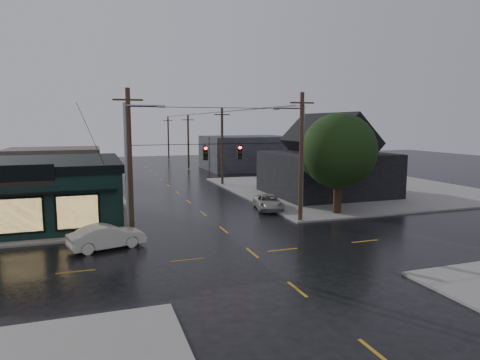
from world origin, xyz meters
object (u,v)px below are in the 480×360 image
object	(u,v)px
utility_pole_nw	(132,236)
suv_silver	(268,202)
sedan_cream	(107,237)
corner_tree	(339,151)
utility_pole_ne	(300,222)

from	to	relation	value
utility_pole_nw	suv_silver	size ratio (longest dim) A/B	2.11
sedan_cream	utility_pole_nw	bearing A→B (deg)	-49.71
corner_tree	suv_silver	bearing A→B (deg)	141.14
sedan_cream	corner_tree	bearing A→B (deg)	-93.91
corner_tree	suv_silver	xyz separation A→B (m)	(-4.79, 3.86, -4.80)
utility_pole_nw	sedan_cream	size ratio (longest dim) A/B	2.19
corner_tree	utility_pole_nw	distance (m)	18.19
utility_pole_nw	sedan_cream	distance (m)	3.27
sedan_cream	suv_silver	distance (m)	16.35
corner_tree	utility_pole_ne	bearing A→B (deg)	-161.03
corner_tree	sedan_cream	distance (m)	20.05
corner_tree	utility_pole_nw	bearing A→B (deg)	-175.13
utility_pole_nw	corner_tree	bearing A→B (deg)	4.87
utility_pole_ne	sedan_cream	world-z (taller)	utility_pole_ne
corner_tree	sedan_cream	size ratio (longest dim) A/B	1.84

